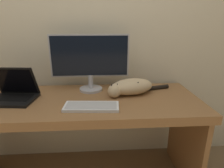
{
  "coord_description": "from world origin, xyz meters",
  "views": [
    {
      "loc": [
        0.16,
        -0.96,
        1.27
      ],
      "look_at": [
        0.24,
        0.29,
        0.86
      ],
      "focal_mm": 30.0,
      "sensor_mm": 36.0,
      "label": 1
    }
  ],
  "objects_px": {
    "monitor": "(90,60)",
    "external_keyboard": "(91,106)",
    "laptop": "(14,94)",
    "cat": "(131,87)"
  },
  "relations": [
    {
      "from": "monitor",
      "to": "external_keyboard",
      "type": "bearing_deg",
      "value": -86.94
    },
    {
      "from": "laptop",
      "to": "external_keyboard",
      "type": "xyz_separation_m",
      "value": [
        0.56,
        -0.17,
        -0.04
      ]
    },
    {
      "from": "external_keyboard",
      "to": "laptop",
      "type": "bearing_deg",
      "value": 166.8
    },
    {
      "from": "monitor",
      "to": "cat",
      "type": "xyz_separation_m",
      "value": [
        0.31,
        -0.11,
        -0.19
      ]
    },
    {
      "from": "cat",
      "to": "monitor",
      "type": "bearing_deg",
      "value": 145.02
    },
    {
      "from": "monitor",
      "to": "cat",
      "type": "relative_size",
      "value": 1.17
    },
    {
      "from": "monitor",
      "to": "external_keyboard",
      "type": "xyz_separation_m",
      "value": [
        0.02,
        -0.35,
        -0.24
      ]
    },
    {
      "from": "monitor",
      "to": "laptop",
      "type": "distance_m",
      "value": 0.61
    },
    {
      "from": "monitor",
      "to": "cat",
      "type": "height_order",
      "value": "monitor"
    },
    {
      "from": "monitor",
      "to": "laptop",
      "type": "height_order",
      "value": "monitor"
    }
  ]
}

